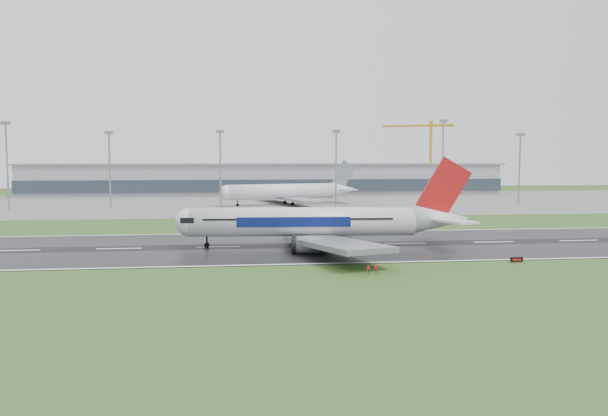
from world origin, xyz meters
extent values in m
plane|color=#2D4E1C|center=(0.00, 0.00, 0.00)|extent=(520.00, 520.00, 0.00)
cube|color=black|center=(0.00, 0.00, 0.05)|extent=(400.00, 45.00, 0.10)
cube|color=slate|center=(0.00, 125.00, 0.04)|extent=(400.00, 130.00, 0.08)
cube|color=gray|center=(0.00, 185.00, 7.50)|extent=(240.00, 36.00, 15.00)
cylinder|color=gray|center=(-97.48, 100.00, 15.22)|extent=(0.64, 0.64, 30.45)
cylinder|color=gray|center=(-61.86, 100.00, 13.57)|extent=(0.64, 0.64, 27.14)
cylinder|color=gray|center=(-21.66, 100.00, 13.90)|extent=(0.64, 0.64, 27.80)
cylinder|color=gray|center=(22.22, 100.00, 14.03)|extent=(0.64, 0.64, 28.06)
cylinder|color=gray|center=(64.53, 100.00, 16.16)|extent=(0.64, 0.64, 32.32)
cylinder|color=gray|center=(96.29, 100.00, 13.63)|extent=(0.64, 0.64, 27.26)
camera|label=1|loc=(-16.58, -122.08, 18.44)|focal=34.69mm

